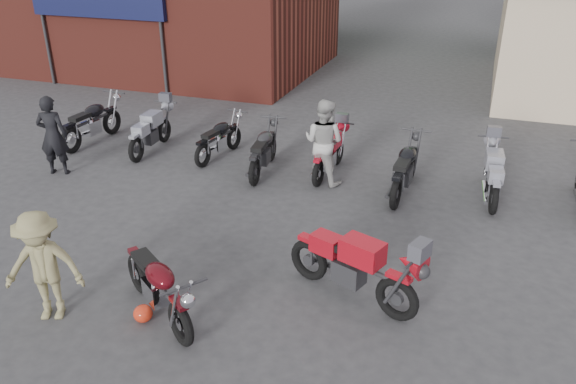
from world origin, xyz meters
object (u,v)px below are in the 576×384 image
(helmet, at_px, (143,313))
(row_bike_5, at_px, (406,166))
(sportbike, at_px, (354,263))
(person_tan, at_px, (43,267))
(row_bike_2, at_px, (219,136))
(row_bike_6, at_px, (493,172))
(row_bike_1, at_px, (151,129))
(row_bike_0, at_px, (92,120))
(row_bike_3, at_px, (264,148))
(row_bike_4, at_px, (329,152))
(person_light, at_px, (324,142))
(vintage_motorcycle, at_px, (158,283))
(person_dark, at_px, (53,135))

(helmet, relative_size, row_bike_5, 0.13)
(sportbike, xyz_separation_m, person_tan, (-3.98, -1.85, 0.21))
(helmet, distance_m, row_bike_2, 6.32)
(row_bike_6, bearing_deg, helmet, 137.34)
(row_bike_1, bearing_deg, row_bike_6, -93.83)
(row_bike_0, xyz_separation_m, row_bike_3, (4.86, -0.33, -0.04))
(row_bike_3, bearing_deg, row_bike_4, -82.29)
(person_light, height_order, person_tan, person_light)
(row_bike_3, distance_m, row_bike_6, 4.92)
(row_bike_4, distance_m, row_bike_6, 3.48)
(row_bike_3, distance_m, row_bike_5, 3.19)
(vintage_motorcycle, xyz_separation_m, row_bike_0, (-5.42, 5.75, 0.03))
(person_dark, xyz_separation_m, row_bike_0, (-0.48, 1.95, -0.28))
(person_dark, bearing_deg, row_bike_3, -176.86)
(row_bike_3, bearing_deg, row_bike_0, 79.50)
(helmet, relative_size, row_bike_1, 0.14)
(helmet, xyz_separation_m, person_light, (1.06, 5.50, 0.81))
(person_light, distance_m, row_bike_5, 1.80)
(row_bike_3, bearing_deg, person_light, -100.13)
(person_light, relative_size, row_bike_2, 1.01)
(person_tan, xyz_separation_m, row_bike_4, (2.37, 6.29, -0.30))
(sportbike, distance_m, row_bike_2, 6.33)
(helmet, height_order, row_bike_3, row_bike_3)
(sportbike, bearing_deg, row_bike_3, 147.42)
(person_tan, height_order, row_bike_6, person_tan)
(row_bike_0, height_order, row_bike_3, row_bike_0)
(person_tan, distance_m, row_bike_4, 6.73)
(row_bike_4, xyz_separation_m, row_bike_5, (1.75, -0.44, 0.07))
(helmet, height_order, person_dark, person_dark)
(row_bike_0, distance_m, row_bike_5, 8.07)
(row_bike_3, bearing_deg, sportbike, -149.83)
(person_light, xyz_separation_m, row_bike_5, (1.77, 0.01, -0.32))
(row_bike_2, distance_m, row_bike_4, 2.78)
(person_light, bearing_deg, person_dark, 26.23)
(vintage_motorcycle, xyz_separation_m, sportbike, (2.50, 1.34, 0.05))
(row_bike_1, xyz_separation_m, row_bike_5, (6.31, -0.37, 0.04))
(row_bike_0, height_order, row_bike_4, row_bike_0)
(person_dark, relative_size, row_bike_5, 0.85)
(row_bike_1, bearing_deg, row_bike_0, 84.98)
(helmet, xyz_separation_m, row_bike_4, (1.07, 5.96, 0.42))
(row_bike_0, height_order, row_bike_5, row_bike_0)
(person_light, relative_size, person_tan, 1.11)
(person_dark, distance_m, row_bike_5, 7.74)
(row_bike_0, distance_m, row_bike_6, 9.78)
(row_bike_0, bearing_deg, person_tan, -144.64)
(row_bike_0, relative_size, row_bike_3, 1.07)
(row_bike_1, bearing_deg, person_tan, -164.51)
(row_bike_2, xyz_separation_m, row_bike_6, (6.25, -0.17, 0.04))
(helmet, bearing_deg, row_bike_2, 105.69)
(sportbike, distance_m, row_bike_1, 7.57)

